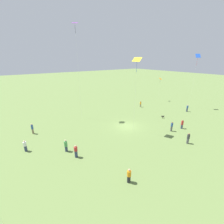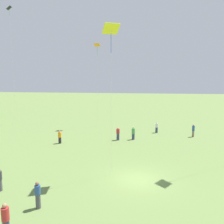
{
  "view_description": "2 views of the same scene",
  "coord_description": "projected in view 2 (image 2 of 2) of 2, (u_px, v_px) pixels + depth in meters",
  "views": [
    {
      "loc": [
        17.31,
        19.04,
        12.08
      ],
      "look_at": [
        3.35,
        -0.27,
        3.5
      ],
      "focal_mm": 24.0,
      "sensor_mm": 36.0,
      "label": 1
    },
    {
      "loc": [
        -16.79,
        -0.59,
        7.95
      ],
      "look_at": [
        2.68,
        2.52,
        5.09
      ],
      "focal_mm": 35.0,
      "sensor_mm": 36.0,
      "label": 2
    }
  ],
  "objects": [
    {
      "name": "person_8",
      "position": [
        118.0,
        134.0,
        29.25
      ],
      "size": [
        0.59,
        0.59,
        1.76
      ],
      "rotation": [
        0.0,
        0.0,
        5.82
      ],
      "color": "#333D5B",
      "rests_on": "ground_plane"
    },
    {
      "name": "kite_5",
      "position": [
        97.0,
        49.0,
        36.04
      ],
      "size": [
        0.96,
        1.01,
        13.95
      ],
      "rotation": [
        0.0,
        0.0,
        0.73
      ],
      "color": "orange",
      "rests_on": "ground_plane"
    },
    {
      "name": "ground_plane",
      "position": [
        137.0,
        180.0,
        17.64
      ],
      "size": [
        240.0,
        240.0,
        0.0
      ],
      "primitive_type": "plane",
      "color": "olive"
    },
    {
      "name": "person_9",
      "position": [
        157.0,
        127.0,
        33.4
      ],
      "size": [
        0.57,
        0.57,
        1.66
      ],
      "rotation": [
        0.0,
        0.0,
        5.8
      ],
      "color": "#333D5B",
      "rests_on": "ground_plane"
    },
    {
      "name": "person_0",
      "position": [
        133.0,
        133.0,
        29.5
      ],
      "size": [
        0.57,
        0.57,
        1.79
      ],
      "rotation": [
        0.0,
        0.0,
        5.1
      ],
      "color": "#333D5B",
      "rests_on": "ground_plane"
    },
    {
      "name": "person_4",
      "position": [
        60.0,
        137.0,
        27.72
      ],
      "size": [
        0.59,
        0.59,
        1.66
      ],
      "rotation": [
        0.0,
        0.0,
        3.89
      ],
      "color": "#232328",
      "rests_on": "ground_plane"
    },
    {
      "name": "person_7",
      "position": [
        193.0,
        130.0,
        30.92
      ],
      "size": [
        0.42,
        0.42,
        1.83
      ],
      "rotation": [
        0.0,
        0.0,
        1.34
      ],
      "color": "#847056",
      "rests_on": "ground_plane"
    },
    {
      "name": "kite_4",
      "position": [
        111.0,
        33.0,
        16.93
      ],
      "size": [
        1.49,
        1.56,
        12.22
      ],
      "rotation": [
        0.0,
        0.0,
        1.21
      ],
      "color": "yellow",
      "rests_on": "ground_plane"
    },
    {
      "name": "person_1",
      "position": [
        6.0,
        219.0,
        11.26
      ],
      "size": [
        0.43,
        0.43,
        1.72
      ],
      "rotation": [
        0.0,
        0.0,
        0.08
      ],
      "color": "#333D5B",
      "rests_on": "ground_plane"
    },
    {
      "name": "kite_6",
      "position": [
        10.0,
        16.0,
        37.38
      ],
      "size": [
        0.99,
        0.86,
        20.49
      ],
      "rotation": [
        0.0,
        0.0,
        2.56
      ],
      "color": "black",
      "rests_on": "ground_plane"
    },
    {
      "name": "person_6",
      "position": [
        38.0,
        195.0,
        13.59
      ],
      "size": [
        0.51,
        0.51,
        1.75
      ],
      "rotation": [
        0.0,
        0.0,
        4.09
      ],
      "color": "#4C4C51",
      "rests_on": "ground_plane"
    }
  ]
}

